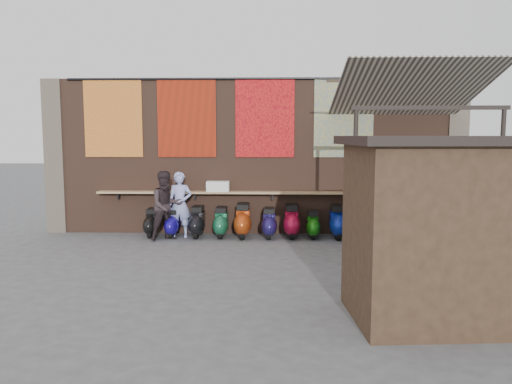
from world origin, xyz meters
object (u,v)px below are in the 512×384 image
scooter_stool_8 (337,222)px  diner_right (166,206)px  scooter_stool_6 (292,221)px  market_stall (437,234)px  shopper_navy (418,214)px  scooter_stool_5 (269,223)px  shopper_tan (381,213)px  scooter_stool_3 (221,222)px  scooter_stool_4 (243,221)px  diner_left (180,205)px  scooter_stool_0 (152,223)px  scooter_stool_1 (173,223)px  scooter_stool_2 (197,222)px  shelf_box (218,186)px  scooter_stool_7 (313,225)px  scooter_stool_9 (360,222)px  shopper_grey (454,229)px

scooter_stool_8 → diner_right: diner_right is taller
scooter_stool_6 → market_stall: size_ratio=0.35×
shopper_navy → market_stall: 3.68m
scooter_stool_5 → shopper_tan: (2.50, -1.21, 0.46)m
market_stall → scooter_stool_3: bearing=118.0°
scooter_stool_3 → scooter_stool_4: (0.55, -0.03, 0.05)m
diner_left → shopper_navy: 5.70m
scooter_stool_0 → scooter_stool_1: size_ratio=1.02×
diner_right → market_stall: bearing=-79.5°
scooter_stool_2 → shopper_tan: (4.31, -1.26, 0.45)m
diner_left → shopper_navy: (5.35, -1.95, 0.09)m
shelf_box → scooter_stool_2: size_ratio=0.70×
scooter_stool_4 → shopper_navy: shopper_navy is taller
scooter_stool_7 → shelf_box: bearing=172.2°
scooter_stool_2 → scooter_stool_8: size_ratio=0.95×
diner_left → shelf_box: bearing=17.0°
shopper_tan → scooter_stool_9: bearing=78.6°
scooter_stool_5 → scooter_stool_6: bearing=6.4°
scooter_stool_6 → shopper_grey: size_ratio=0.53×
scooter_stool_6 → scooter_stool_1: bearing=-180.0°
scooter_stool_0 → diner_right: 0.79m
diner_right → shopper_grey: bearing=-56.5°
shopper_grey → scooter_stool_8: bearing=-29.5°
scooter_stool_6 → diner_left: bearing=-179.5°
scooter_stool_9 → diner_right: size_ratio=0.51×
shopper_navy → scooter_stool_6: bearing=-68.0°
scooter_stool_3 → scooter_stool_1: bearing=-179.9°
scooter_stool_0 → scooter_stool_2: 1.15m
scooter_stool_9 → diner_left: size_ratio=0.53×
scooter_stool_5 → market_stall: bearing=-67.1°
scooter_stool_0 → diner_right: size_ratio=0.44×
scooter_stool_4 → shopper_tan: shopper_tan is taller
scooter_stool_5 → diner_right: (-2.51, -0.34, 0.48)m
scooter_stool_5 → scooter_stool_4: bearing=177.3°
scooter_stool_9 → diner_right: bearing=-175.8°
diner_left → diner_right: bearing=-126.0°
scooter_stool_6 → scooter_stool_4: bearing=-178.5°
shelf_box → shopper_grey: size_ratio=0.35×
scooter_stool_3 → scooter_stool_5: (1.21, -0.07, -0.00)m
scooter_stool_2 → scooter_stool_8: bearing=-0.2°
shopper_tan → scooter_stool_2: bearing=141.6°
scooter_stool_0 → scooter_stool_1: scooter_stool_0 is taller
scooter_stool_2 → diner_right: 0.92m
scooter_stool_1 → scooter_stool_6: 3.00m
scooter_stool_1 → diner_right: bearing=-100.5°
scooter_stool_2 → diner_right: bearing=-151.1°
diner_left → shopper_tan: 4.90m
scooter_stool_4 → diner_left: size_ratio=0.54×
scooter_stool_3 → scooter_stool_7: (2.29, -0.06, -0.04)m
scooter_stool_3 → diner_right: (-1.30, -0.41, 0.47)m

